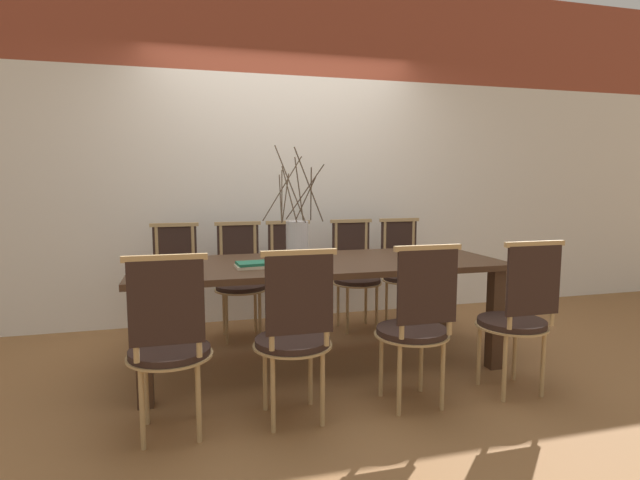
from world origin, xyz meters
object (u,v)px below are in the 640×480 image
(chair_far_center, at_px, (291,275))
(vase_centerpiece, at_px, (297,239))
(dining_table, at_px, (320,274))
(chair_near_center, at_px, (416,322))
(book_stack, at_px, (254,265))

(chair_far_center, distance_m, vase_centerpiece, 0.83)
(dining_table, bearing_deg, vase_centerpiece, 148.80)
(dining_table, bearing_deg, chair_far_center, 92.84)
(dining_table, relative_size, chair_far_center, 2.62)
(chair_near_center, bearing_deg, vase_centerpiece, 119.14)
(chair_far_center, bearing_deg, book_stack, 64.99)
(chair_near_center, relative_size, chair_far_center, 1.00)
(dining_table, distance_m, vase_centerpiece, 0.30)
(chair_near_center, distance_m, vase_centerpiece, 1.10)
(chair_far_center, bearing_deg, chair_near_center, 103.71)
(chair_near_center, height_order, book_stack, chair_near_center)
(dining_table, distance_m, chair_near_center, 0.89)
(vase_centerpiece, relative_size, book_stack, 3.11)
(vase_centerpiece, height_order, book_stack, vase_centerpiece)
(book_stack, bearing_deg, chair_far_center, 64.99)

